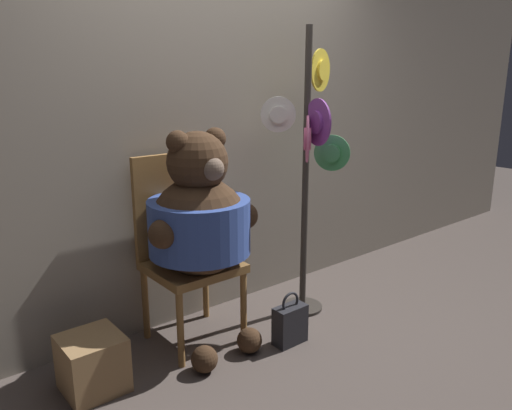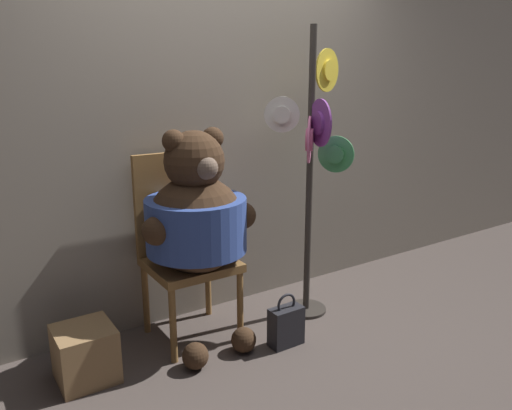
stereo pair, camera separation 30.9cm
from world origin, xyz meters
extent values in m
plane|color=#4C423D|center=(0.00, 0.00, 0.00)|extent=(14.00, 14.00, 0.00)
cube|color=gray|center=(0.00, 0.63, 1.26)|extent=(8.00, 0.10, 2.52)
cylinder|color=olive|center=(-0.62, 0.07, 0.23)|extent=(0.04, 0.04, 0.46)
cylinder|color=olive|center=(-0.18, 0.07, 0.23)|extent=(0.04, 0.04, 0.46)
cylinder|color=olive|center=(-0.62, 0.49, 0.23)|extent=(0.04, 0.04, 0.46)
cylinder|color=olive|center=(-0.18, 0.49, 0.23)|extent=(0.04, 0.04, 0.46)
cube|color=olive|center=(-0.40, 0.28, 0.48)|extent=(0.50, 0.48, 0.05)
cube|color=olive|center=(-0.40, 0.50, 0.82)|extent=(0.50, 0.04, 0.64)
sphere|color=#3D2819|center=(-0.39, 0.21, 0.75)|extent=(0.58, 0.58, 0.58)
cylinder|color=#334C99|center=(-0.39, 0.21, 0.75)|extent=(0.59, 0.59, 0.32)
sphere|color=#3D2819|center=(-0.39, 0.21, 1.13)|extent=(0.35, 0.35, 0.35)
sphere|color=#3D2819|center=(-0.51, 0.21, 1.25)|extent=(0.13, 0.13, 0.13)
sphere|color=#3D2819|center=(-0.27, 0.21, 1.25)|extent=(0.13, 0.13, 0.13)
sphere|color=brown|center=(-0.39, 0.06, 1.11)|extent=(0.13, 0.13, 0.13)
sphere|color=#3D2819|center=(-0.66, 0.13, 0.78)|extent=(0.16, 0.16, 0.16)
sphere|color=#3D2819|center=(-0.11, 0.13, 0.78)|extent=(0.16, 0.16, 0.16)
sphere|color=#3D2819|center=(-0.55, -0.06, 0.08)|extent=(0.15, 0.15, 0.15)
sphere|color=#3D2819|center=(-0.23, -0.06, 0.08)|extent=(0.15, 0.15, 0.15)
cylinder|color=#332D28|center=(0.42, 0.16, 0.01)|extent=(0.28, 0.28, 0.02)
cylinder|color=#332D28|center=(0.42, 0.16, 0.95)|extent=(0.04, 0.04, 1.90)
cylinder|color=yellow|center=(0.59, 0.21, 1.63)|extent=(0.26, 0.10, 0.27)
cylinder|color=yellow|center=(0.59, 0.21, 1.63)|extent=(0.14, 0.09, 0.13)
cylinder|color=#7A388E|center=(0.39, 0.03, 1.32)|extent=(0.08, 0.29, 0.29)
cylinder|color=#7A388E|center=(0.39, 0.03, 1.32)|extent=(0.09, 0.15, 0.14)
cylinder|color=silver|center=(0.28, 0.28, 1.35)|extent=(0.18, 0.15, 0.23)
cylinder|color=silver|center=(0.28, 0.28, 1.35)|extent=(0.12, 0.11, 0.11)
cylinder|color=#3D9351|center=(0.52, 0.02, 1.11)|extent=(0.14, 0.20, 0.23)
cylinder|color=#3D9351|center=(0.52, 0.02, 1.11)|extent=(0.11, 0.13, 0.11)
cylinder|color=#D16693|center=(0.34, 0.07, 1.21)|extent=(0.21, 0.22, 0.29)
cylinder|color=#D16693|center=(0.34, 0.07, 1.21)|extent=(0.13, 0.13, 0.14)
cube|color=#232328|center=(0.03, -0.13, 0.12)|extent=(0.21, 0.11, 0.24)
torus|color=#232328|center=(0.03, -0.13, 0.27)|extent=(0.13, 0.02, 0.13)
cube|color=#937047|center=(-1.09, 0.18, 0.15)|extent=(0.30, 0.30, 0.30)
camera|label=1|loc=(-1.88, -2.14, 1.61)|focal=35.00mm
camera|label=2|loc=(-1.63, -2.32, 1.61)|focal=35.00mm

